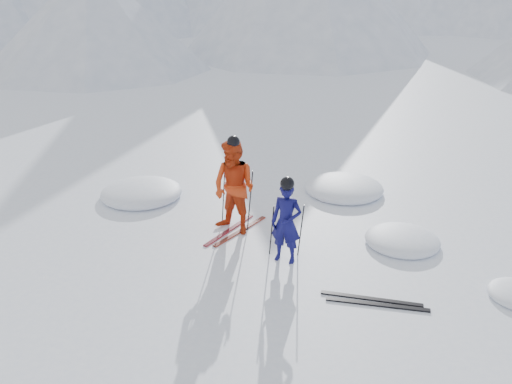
# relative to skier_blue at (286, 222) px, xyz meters

# --- Properties ---
(ground) EXTENTS (160.00, 160.00, 0.00)m
(ground) POSITION_rel_skier_blue_xyz_m (1.21, 0.12, -0.80)
(ground) COLOR white
(ground) RESTS_ON ground
(skier_blue) EXTENTS (0.64, 0.48, 1.60)m
(skier_blue) POSITION_rel_skier_blue_xyz_m (0.00, 0.00, 0.00)
(skier_blue) COLOR #0D0D4E
(skier_blue) RESTS_ON ground
(skier_red) EXTENTS (1.19, 1.08, 2.00)m
(skier_red) POSITION_rel_skier_blue_xyz_m (-1.23, 0.99, 0.20)
(skier_red) COLOR red
(skier_red) RESTS_ON ground
(pole_blue_left) EXTENTS (0.11, 0.08, 1.06)m
(pole_blue_left) POSITION_rel_skier_blue_xyz_m (-0.30, 0.15, -0.27)
(pole_blue_left) COLOR black
(pole_blue_left) RESTS_ON ground
(pole_blue_right) EXTENTS (0.11, 0.07, 1.06)m
(pole_blue_right) POSITION_rel_skier_blue_xyz_m (0.25, 0.25, -0.27)
(pole_blue_right) COLOR black
(pole_blue_right) RESTS_ON ground
(pole_red_left) EXTENTS (0.13, 0.10, 1.33)m
(pole_red_left) POSITION_rel_skier_blue_xyz_m (-1.53, 1.24, -0.13)
(pole_red_left) COLOR black
(pole_red_left) RESTS_ON ground
(pole_red_right) EXTENTS (0.13, 0.09, 1.33)m
(pole_red_right) POSITION_rel_skier_blue_xyz_m (-0.93, 1.14, -0.13)
(pole_red_right) COLOR black
(pole_red_right) RESTS_ON ground
(ski_worn_left) EXTENTS (0.70, 1.62, 0.03)m
(ski_worn_left) POSITION_rel_skier_blue_xyz_m (-1.35, 0.99, -0.78)
(ski_worn_left) COLOR black
(ski_worn_left) RESTS_ON ground
(ski_worn_right) EXTENTS (0.81, 1.58, 0.03)m
(ski_worn_right) POSITION_rel_skier_blue_xyz_m (-1.11, 0.99, -0.78)
(ski_worn_right) COLOR black
(ski_worn_right) RESTS_ON ground
(ski_loose_a) EXTENTS (1.70, 0.16, 0.03)m
(ski_loose_a) POSITION_rel_skier_blue_xyz_m (1.62, -1.02, -0.78)
(ski_loose_a) COLOR black
(ski_loose_a) RESTS_ON ground
(ski_loose_b) EXTENTS (1.70, 0.10, 0.03)m
(ski_loose_b) POSITION_rel_skier_blue_xyz_m (1.72, -1.17, -0.78)
(ski_loose_b) COLOR black
(ski_loose_b) RESTS_ON ground
(snow_lumps) EXTENTS (9.50, 5.59, 0.43)m
(snow_lumps) POSITION_rel_skier_blue_xyz_m (-0.54, 2.47, -0.80)
(snow_lumps) COLOR white
(snow_lumps) RESTS_ON ground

